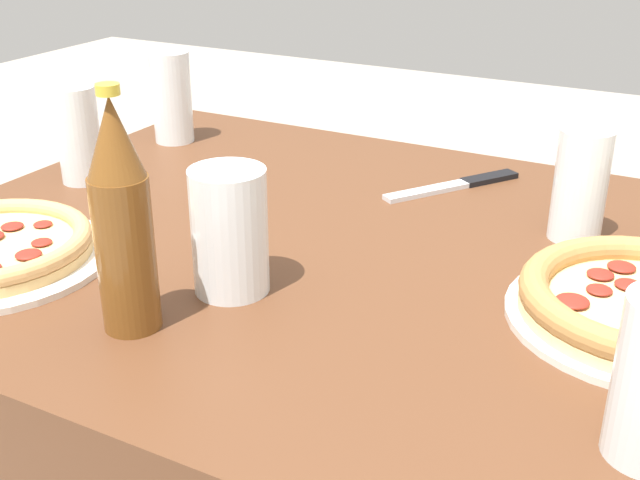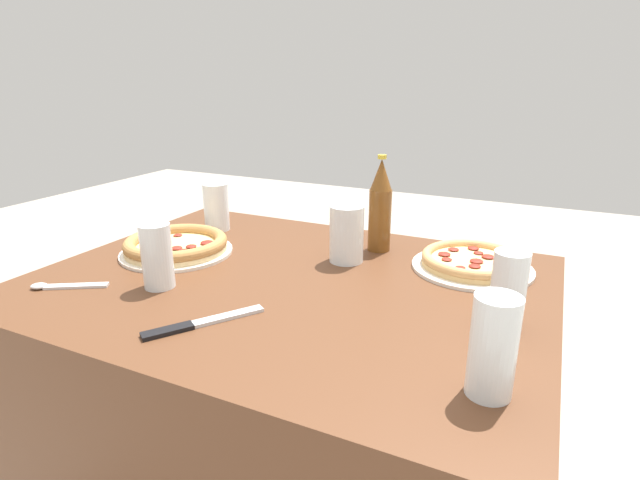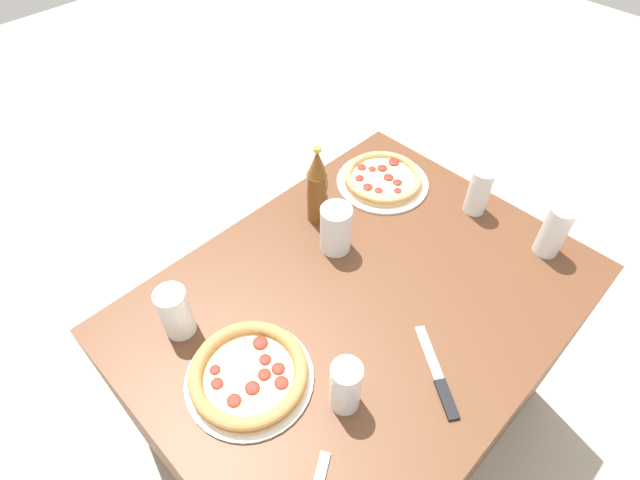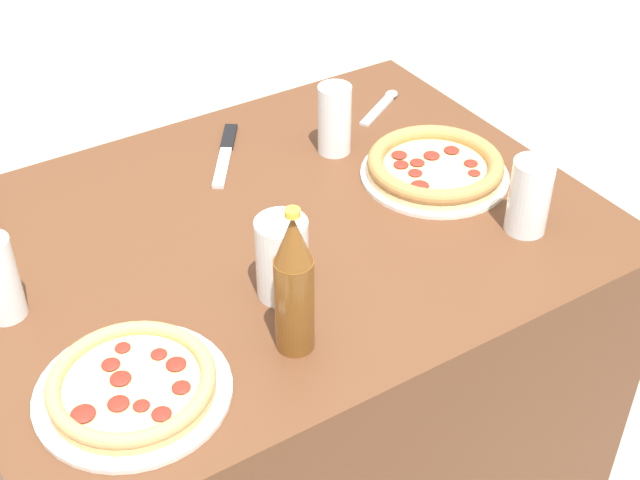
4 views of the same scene
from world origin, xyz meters
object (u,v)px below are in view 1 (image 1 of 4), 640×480
(knife, at_px, (458,185))
(glass_cola, at_px, (79,140))
(glass_red_wine, at_px, (230,235))
(glass_mango_juice, at_px, (172,102))
(glass_water, at_px, (580,189))
(beer_bottle, at_px, (122,219))

(knife, bearing_deg, glass_cola, -154.72)
(glass_cola, relative_size, glass_red_wine, 1.02)
(knife, bearing_deg, glass_red_wine, -105.30)
(glass_cola, height_order, glass_mango_juice, glass_mango_juice)
(glass_water, relative_size, beer_bottle, 0.57)
(glass_cola, xyz_separation_m, glass_mango_juice, (-0.00, 0.22, 0.00))
(glass_red_wine, bearing_deg, glass_water, 46.36)
(glass_cola, relative_size, beer_bottle, 0.58)
(glass_water, relative_size, glass_cola, 0.98)
(glass_cola, distance_m, glass_mango_juice, 0.22)
(glass_water, bearing_deg, glass_cola, -169.08)
(glass_water, height_order, beer_bottle, beer_bottle)
(glass_mango_juice, distance_m, knife, 0.51)
(glass_red_wine, bearing_deg, knife, 74.70)
(glass_mango_juice, bearing_deg, glass_water, -7.47)
(beer_bottle, bearing_deg, glass_water, 51.08)
(beer_bottle, bearing_deg, knife, 73.33)
(glass_water, distance_m, glass_red_wine, 0.44)
(glass_cola, distance_m, beer_bottle, 0.45)
(glass_water, relative_size, knife, 0.70)
(glass_water, height_order, glass_cola, glass_cola)
(glass_cola, relative_size, glass_mango_juice, 0.94)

